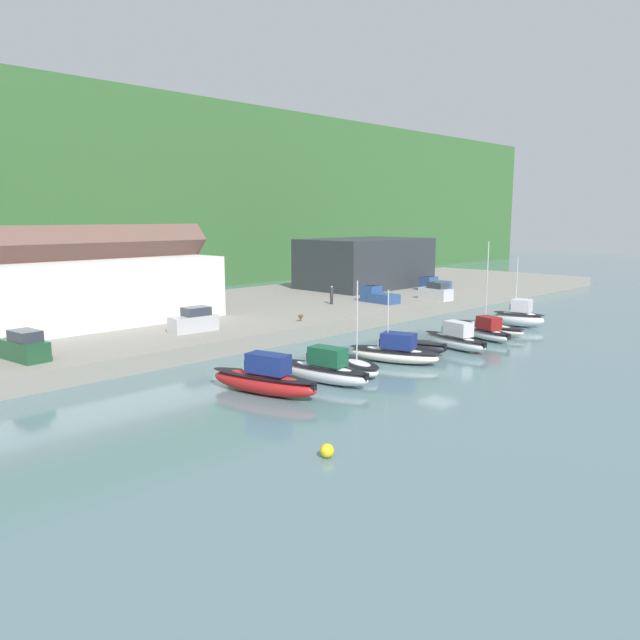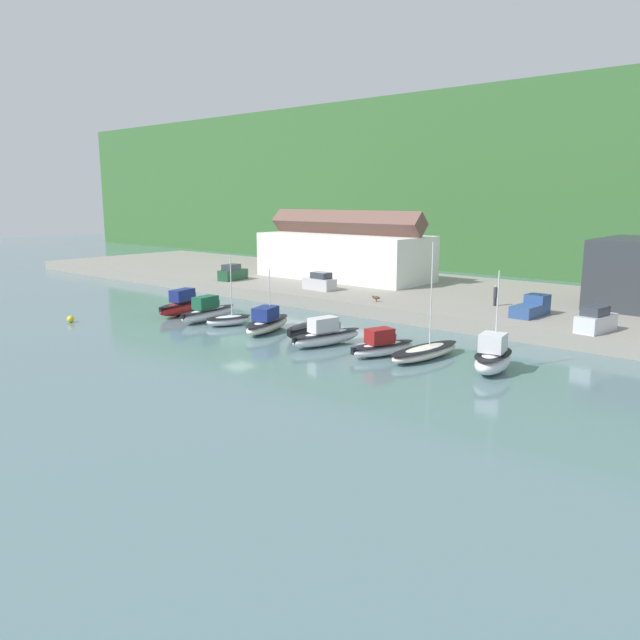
# 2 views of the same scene
# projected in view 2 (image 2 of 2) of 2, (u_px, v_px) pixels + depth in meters

# --- Properties ---
(ground_plane) EXTENTS (320.00, 320.00, 0.00)m
(ground_plane) POSITION_uv_depth(u_px,v_px,m) (239.00, 339.00, 55.31)
(ground_plane) COLOR slate
(hillside_backdrop) EXTENTS (240.00, 57.10, 29.78)m
(hillside_backdrop) POSITION_uv_depth(u_px,v_px,m) (582.00, 184.00, 116.53)
(hillside_backdrop) COLOR #386633
(hillside_backdrop) RESTS_ON ground_plane
(quay_promenade) EXTENTS (134.41, 29.25, 1.38)m
(quay_promenade) POSITION_uv_depth(u_px,v_px,m) (418.00, 293.00, 77.23)
(quay_promenade) COLOR gray
(quay_promenade) RESTS_ON ground_plane
(harbor_clubhouse) EXTENTS (24.45, 9.87, 9.30)m
(harbor_clubhouse) POSITION_uv_depth(u_px,v_px,m) (344.00, 254.00, 85.21)
(harbor_clubhouse) COLOR white
(harbor_clubhouse) RESTS_ON quay_promenade
(moored_boat_0) EXTENTS (3.76, 8.40, 2.73)m
(moored_boat_0) POSITION_uv_depth(u_px,v_px,m) (185.00, 305.00, 67.04)
(moored_boat_0) COLOR red
(moored_boat_0) RESTS_ON ground_plane
(moored_boat_1) EXTENTS (2.84, 7.73, 2.55)m
(moored_boat_1) POSITION_uv_depth(u_px,v_px,m) (208.00, 312.00, 63.42)
(moored_boat_1) COLOR white
(moored_boat_1) RESTS_ON ground_plane
(moored_boat_2) EXTENTS (3.36, 5.03, 6.87)m
(moored_boat_2) POSITION_uv_depth(u_px,v_px,m) (229.00, 320.00, 61.13)
(moored_boat_2) COLOR white
(moored_boat_2) RESTS_ON ground_plane
(moored_boat_3) EXTENTS (4.53, 7.78, 5.77)m
(moored_boat_3) POSITION_uv_depth(u_px,v_px,m) (267.00, 322.00, 58.31)
(moored_boat_3) COLOR white
(moored_boat_3) RESTS_ON ground_plane
(moored_boat_4) EXTENTS (2.53, 5.17, 1.15)m
(moored_boat_4) POSITION_uv_depth(u_px,v_px,m) (303.00, 330.00, 56.20)
(moored_boat_4) COLOR black
(moored_boat_4) RESTS_ON ground_plane
(moored_boat_5) EXTENTS (3.24, 7.37, 2.44)m
(moored_boat_5) POSITION_uv_depth(u_px,v_px,m) (326.00, 335.00, 52.86)
(moored_boat_5) COLOR white
(moored_boat_5) RESTS_ON ground_plane
(moored_boat_6) EXTENTS (3.60, 6.33, 2.22)m
(moored_boat_6) POSITION_uv_depth(u_px,v_px,m) (382.00, 346.00, 49.40)
(moored_boat_6) COLOR white
(moored_boat_6) RESTS_ON ground_plane
(moored_boat_7) EXTENTS (2.97, 7.91, 9.03)m
(moored_boat_7) POSITION_uv_depth(u_px,v_px,m) (425.00, 352.00, 48.51)
(moored_boat_7) COLOR white
(moored_boat_7) RESTS_ON ground_plane
(moored_boat_8) EXTENTS (3.18, 5.67, 7.31)m
(moored_boat_8) POSITION_uv_depth(u_px,v_px,m) (493.00, 358.00, 44.63)
(moored_boat_8) COLOR white
(moored_boat_8) RESTS_ON ground_plane
(parked_car_0) EXTENTS (2.29, 4.38, 2.16)m
(parked_car_0) POSITION_uv_depth(u_px,v_px,m) (233.00, 273.00, 84.02)
(parked_car_0) COLOR #1E4C2D
(parked_car_0) RESTS_ON quay_promenade
(parked_car_1) EXTENTS (2.35, 4.41, 2.16)m
(parked_car_1) POSITION_uv_depth(u_px,v_px,m) (596.00, 321.00, 51.74)
(parked_car_1) COLOR silver
(parked_car_1) RESTS_ON quay_promenade
(parked_car_2) EXTENTS (4.32, 2.11, 2.16)m
(parked_car_2) POSITION_uv_depth(u_px,v_px,m) (320.00, 282.00, 75.16)
(parked_car_2) COLOR #B7B7BC
(parked_car_2) RESTS_ON quay_promenade
(pickup_truck_1) EXTENTS (2.19, 4.82, 1.90)m
(pickup_truck_1) POSITION_uv_depth(u_px,v_px,m) (532.00, 307.00, 58.85)
(pickup_truck_1) COLOR #2D4C84
(pickup_truck_1) RESTS_ON quay_promenade
(person_on_quay) EXTENTS (0.40, 0.40, 2.14)m
(person_on_quay) POSITION_uv_depth(u_px,v_px,m) (495.00, 295.00, 64.00)
(person_on_quay) COLOR #232838
(person_on_quay) RESTS_ON quay_promenade
(dog_on_quay) EXTENTS (0.88, 0.55, 0.68)m
(dog_on_quay) POSITION_uv_depth(u_px,v_px,m) (376.00, 298.00, 66.52)
(dog_on_quay) COLOR brown
(dog_on_quay) RESTS_ON quay_promenade
(mooring_buoy_0) EXTENTS (0.69, 0.69, 0.69)m
(mooring_buoy_0) POSITION_uv_depth(u_px,v_px,m) (71.00, 319.00, 62.59)
(mooring_buoy_0) COLOR yellow
(mooring_buoy_0) RESTS_ON ground_plane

